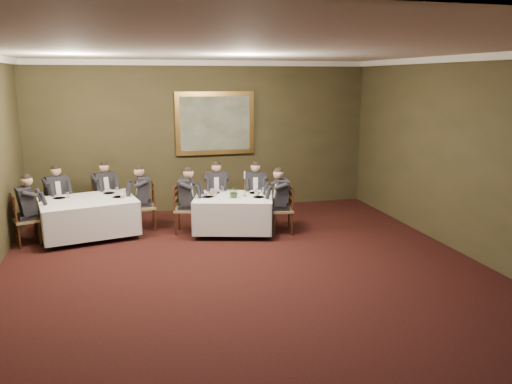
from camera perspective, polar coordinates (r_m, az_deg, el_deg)
name	(u,v)px	position (r m, az deg, el deg)	size (l,w,h in m)	color
ground	(258,291)	(7.60, 0.25, -11.23)	(10.00, 10.00, 0.00)	black
ceiling	(258,48)	(6.95, 0.28, 16.15)	(8.00, 10.00, 0.10)	silver
back_wall	(204,137)	(11.92, -5.91, 6.31)	(8.00, 0.10, 3.50)	#34311A
right_wall	(498,164)	(8.95, 25.91, 2.88)	(0.10, 10.00, 3.50)	#34311A
crown_molding	(258,53)	(6.94, 0.28, 15.65)	(8.00, 10.00, 0.12)	white
table_main	(234,211)	(10.18, -2.57, -2.23)	(1.85, 1.59, 0.67)	#331A0E
table_second	(89,215)	(10.47, -18.58, -2.48)	(2.05, 1.72, 0.67)	#331A0E
chair_main_backleft	(217,209)	(11.04, -4.48, -1.94)	(0.51, 0.49, 1.00)	olive
diner_main_backleft	(217,199)	(10.97, -4.50, -0.81)	(0.48, 0.54, 1.35)	black
chair_main_backright	(255,209)	(10.99, -0.09, -1.97)	(0.51, 0.50, 1.00)	olive
diner_main_backright	(255,199)	(10.92, -0.09, -0.83)	(0.49, 0.55, 1.35)	black
chair_main_endleft	(185,219)	(10.34, -8.08, -3.06)	(0.52, 0.54, 1.00)	olive
diner_main_endleft	(186,208)	(10.28, -8.06, -1.84)	(0.57, 0.52, 1.35)	black
chair_main_endright	(282,219)	(10.21, 3.03, -3.15)	(0.48, 0.49, 1.00)	olive
diner_main_endright	(282,209)	(10.15, 2.98, -1.92)	(0.53, 0.46, 1.35)	black
chair_sec_backleft	(59,215)	(11.36, -21.64, -2.41)	(0.57, 0.56, 1.00)	olive
diner_sec_backleft	(58,204)	(11.29, -21.72, -1.31)	(0.56, 0.60, 1.35)	black
chair_sec_backright	(106,209)	(11.47, -16.82, -1.90)	(0.57, 0.56, 1.00)	olive
diner_sec_backright	(105,199)	(11.41, -16.88, -0.80)	(0.56, 0.60, 1.35)	black
chair_sec_endright	(146,216)	(10.72, -12.46, -2.67)	(0.44, 0.46, 1.00)	olive
diner_sec_endright	(145,205)	(10.66, -12.58, -1.50)	(0.50, 0.43, 1.35)	black
chair_sec_endleft	(27,230)	(10.43, -24.73, -4.01)	(0.55, 0.56, 1.00)	olive
diner_sec_endleft	(26,219)	(10.38, -24.79, -2.79)	(0.59, 0.54, 1.35)	black
centerpiece	(234,191)	(9.96, -2.52, 0.11)	(0.25, 0.22, 0.28)	#2D5926
candlestick	(245,187)	(10.08, -1.29, 0.61)	(0.08, 0.08, 0.53)	#C28C3B
place_setting_table_main	(217,191)	(10.49, -4.52, 0.14)	(0.33, 0.31, 0.14)	white
place_setting_table_second	(62,196)	(10.73, -21.28, -0.43)	(0.33, 0.31, 0.14)	white
painting	(215,123)	(11.86, -4.70, 7.83)	(1.86, 0.09, 1.47)	#E5B654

